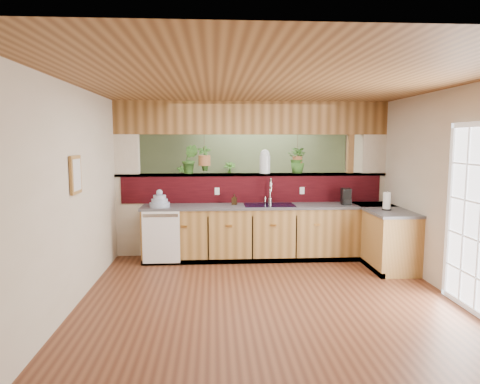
{
  "coord_description": "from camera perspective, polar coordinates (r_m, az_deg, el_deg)",
  "views": [
    {
      "loc": [
        -0.66,
        -5.91,
        1.95
      ],
      "look_at": [
        -0.25,
        0.7,
        1.15
      ],
      "focal_mm": 32.0,
      "sensor_mm": 36.0,
      "label": 1
    }
  ],
  "objects": [
    {
      "name": "french_door",
      "position": [
        5.53,
        28.51,
        -3.32
      ],
      "size": [
        0.06,
        1.02,
        2.16
      ],
      "primitive_type": "cube",
      "color": "white",
      "rests_on": "ground"
    },
    {
      "name": "navy_sink",
      "position": [
        7.03,
        3.91,
        -2.36
      ],
      "size": [
        0.82,
        0.5,
        0.18
      ],
      "color": "black",
      "rests_on": "countertop"
    },
    {
      "name": "pass_through_ledge",
      "position": [
        7.31,
        1.62,
        2.34
      ],
      "size": [
        4.6,
        0.21,
        0.04
      ],
      "primitive_type": "cube",
      "color": "brown",
      "rests_on": "ground"
    },
    {
      "name": "shelf_plant_b",
      "position": [
        9.19,
        -1.42,
        2.49
      ],
      "size": [
        0.28,
        0.28,
        0.49
      ],
      "primitive_type": "imported",
      "rotation": [
        0.0,
        0.0,
        -0.02
      ],
      "color": "#2F5D20",
      "rests_on": "shelving_console"
    },
    {
      "name": "ceiling",
      "position": [
        5.98,
        2.86,
        13.12
      ],
      "size": [
        4.6,
        7.0,
        0.01
      ],
      "primitive_type": "cube",
      "color": "brown",
      "rests_on": "ground"
    },
    {
      "name": "ledge_plant_left",
      "position": [
        7.28,
        -6.68,
        4.36
      ],
      "size": [
        0.31,
        0.26,
        0.49
      ],
      "primitive_type": "imported",
      "rotation": [
        0.0,
        0.0,
        -0.2
      ],
      "color": "#2F5D20",
      "rests_on": "pass_through_ledge"
    },
    {
      "name": "coffee_maker",
      "position": [
        7.26,
        13.96,
        -0.66
      ],
      "size": [
        0.14,
        0.24,
        0.27
      ],
      "rotation": [
        0.0,
        0.0,
        -0.13
      ],
      "color": "black",
      "rests_on": "countertop"
    },
    {
      "name": "sage_backwall",
      "position": [
        9.43,
        0.45,
        2.94
      ],
      "size": [
        4.55,
        0.02,
        2.55
      ],
      "primitive_type": "cube",
      "color": "#5E724E",
      "rests_on": "ground"
    },
    {
      "name": "ledge_plant_right",
      "position": [
        7.41,
        7.67,
        4.19
      ],
      "size": [
        0.32,
        0.32,
        0.44
      ],
      "primitive_type": "imported",
      "rotation": [
        0.0,
        0.0,
        0.39
      ],
      "color": "#2F5D20",
      "rests_on": "pass_through_ledge"
    },
    {
      "name": "glass_jar",
      "position": [
        7.32,
        3.34,
        4.09
      ],
      "size": [
        0.18,
        0.18,
        0.41
      ],
      "color": "silver",
      "rests_on": "pass_through_ledge"
    },
    {
      "name": "wall_front",
      "position": [
        2.58,
        11.44,
        -7.87
      ],
      "size": [
        4.6,
        0.02,
        2.6
      ],
      "primitive_type": "cube",
      "color": "beige",
      "rests_on": "ground"
    },
    {
      "name": "header_beam",
      "position": [
        7.3,
        1.65,
        9.83
      ],
      "size": [
        4.6,
        0.15,
        0.55
      ],
      "primitive_type": "cube",
      "color": "brown",
      "rests_on": "ground"
    },
    {
      "name": "faucet",
      "position": [
        7.15,
        4.04,
        0.29
      ],
      "size": [
        0.19,
        0.19,
        0.43
      ],
      "color": "#B7B7B2",
      "rests_on": "countertop"
    },
    {
      "name": "dishwasher",
      "position": [
        6.79,
        -10.48,
        -5.94
      ],
      "size": [
        0.58,
        0.03,
        0.82
      ],
      "color": "white",
      "rests_on": "ground"
    },
    {
      "name": "shelving_console",
      "position": [
        9.27,
        -4.34,
        -2.12
      ],
      "size": [
        1.53,
        0.97,
        1.0
      ],
      "primitive_type": "cube",
      "rotation": [
        0.0,
        0.0,
        0.42
      ],
      "color": "black",
      "rests_on": "ground"
    },
    {
      "name": "paper_towel",
      "position": [
        6.85,
        18.99,
        -1.19
      ],
      "size": [
        0.14,
        0.14,
        0.29
      ],
      "color": "black",
      "rests_on": "countertop"
    },
    {
      "name": "hanging_plant_a",
      "position": [
        7.26,
        -4.77,
        5.6
      ],
      "size": [
        0.24,
        0.2,
        0.56
      ],
      "color": "brown",
      "rests_on": "header_beam"
    },
    {
      "name": "pass_through_partition",
      "position": [
        7.33,
        1.85,
        0.94
      ],
      "size": [
        4.6,
        0.21,
        2.6
      ],
      "color": "beige",
      "rests_on": "ground"
    },
    {
      "name": "framed_print",
      "position": [
        5.37,
        -21.05,
        2.15
      ],
      "size": [
        0.04,
        0.35,
        0.45
      ],
      "color": "olive",
      "rests_on": "wall_left"
    },
    {
      "name": "dish_stack",
      "position": [
        6.9,
        -10.66,
        -1.25
      ],
      "size": [
        0.32,
        0.32,
        0.28
      ],
      "color": "#94A2BF",
      "rests_on": "countertop"
    },
    {
      "name": "countertop",
      "position": [
        7.1,
        8.72,
        -5.4
      ],
      "size": [
        4.14,
        1.52,
        0.9
      ],
      "color": "olive",
      "rests_on": "ground"
    },
    {
      "name": "floor_plant",
      "position": [
        8.23,
        5.18,
        -4.04
      ],
      "size": [
        0.88,
        0.82,
        0.79
      ],
      "primitive_type": "imported",
      "rotation": [
        0.0,
        0.0,
        0.35
      ],
      "color": "#2F5D20",
      "rests_on": "ground"
    },
    {
      "name": "ground",
      "position": [
        6.26,
        2.71,
        -11.28
      ],
      "size": [
        4.6,
        7.0,
        0.01
      ],
      "primitive_type": "cube",
      "color": "#5C301C",
      "rests_on": "ground"
    },
    {
      "name": "wall_back",
      "position": [
        9.45,
        0.45,
        2.95
      ],
      "size": [
        4.6,
        0.02,
        2.6
      ],
      "primitive_type": "cube",
      "color": "beige",
      "rests_on": "ground"
    },
    {
      "name": "wall_right",
      "position": [
        6.64,
        22.92,
        0.72
      ],
      "size": [
        0.02,
        7.0,
        2.6
      ],
      "primitive_type": "cube",
      "color": "beige",
      "rests_on": "ground"
    },
    {
      "name": "wall_left",
      "position": [
        6.17,
        -18.98,
        0.46
      ],
      "size": [
        0.02,
        7.0,
        2.6
      ],
      "primitive_type": "cube",
      "color": "beige",
      "rests_on": "ground"
    },
    {
      "name": "soap_dispenser",
      "position": [
        7.02,
        -0.76,
        -0.99
      ],
      "size": [
        0.09,
        0.1,
        0.17
      ],
      "primitive_type": "imported",
      "rotation": [
        0.0,
        0.0,
        -0.23
      ],
      "color": "#332412",
      "rests_on": "countertop"
    },
    {
      "name": "shelf_plant_a",
      "position": [
        9.21,
        -7.75,
        2.23
      ],
      "size": [
        0.26,
        0.21,
        0.42
      ],
      "primitive_type": "imported",
      "rotation": [
        0.0,
        0.0,
        0.32
      ],
      "color": "#2F5D20",
      "rests_on": "shelving_console"
    },
    {
      "name": "hanging_plant_b",
      "position": [
        7.4,
        7.68,
        5.7
      ],
      "size": [
        0.4,
        0.38,
        0.51
      ],
      "color": "brown",
      "rests_on": "header_beam"
    }
  ]
}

